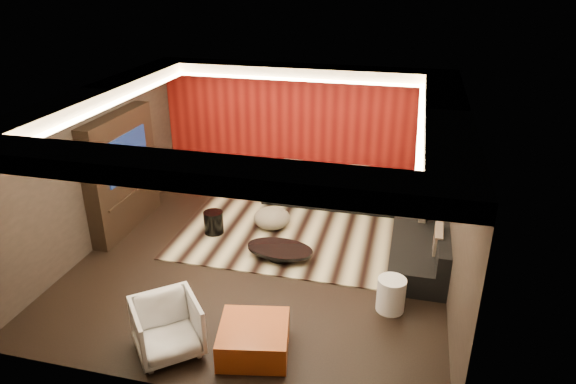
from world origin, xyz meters
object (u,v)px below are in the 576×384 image
(drum_stool, at_px, (214,222))
(sectional_sofa, at_px, (376,211))
(white_side_table, at_px, (391,295))
(orange_ottoman, at_px, (254,339))
(coffee_table, at_px, (280,253))
(armchair, at_px, (167,327))

(drum_stool, xyz_separation_m, sectional_sofa, (2.88, 1.16, 0.03))
(white_side_table, distance_m, orange_ottoman, 2.12)
(sectional_sofa, bearing_deg, white_side_table, -80.44)
(coffee_table, bearing_deg, sectional_sofa, 49.74)
(coffee_table, bearing_deg, drum_stool, 158.33)
(drum_stool, bearing_deg, armchair, -78.99)
(coffee_table, distance_m, orange_ottoman, 2.31)
(white_side_table, distance_m, sectional_sofa, 2.74)
(armchair, xyz_separation_m, sectional_sofa, (2.28, 4.28, -0.11))
(coffee_table, height_order, sectional_sofa, sectional_sofa)
(drum_stool, height_order, sectional_sofa, sectional_sofa)
(coffee_table, height_order, armchair, armchair)
(coffee_table, distance_m, sectional_sofa, 2.27)
(orange_ottoman, distance_m, armchair, 1.12)
(drum_stool, relative_size, white_side_table, 0.82)
(armchair, bearing_deg, orange_ottoman, -26.60)
(armchair, bearing_deg, sectional_sofa, 21.86)
(orange_ottoman, xyz_separation_m, sectional_sofa, (1.20, 4.02, 0.07))
(orange_ottoman, relative_size, sectional_sofa, 0.24)
(orange_ottoman, bearing_deg, sectional_sofa, 73.37)
(coffee_table, height_order, white_side_table, white_side_table)
(drum_stool, bearing_deg, sectional_sofa, 21.97)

